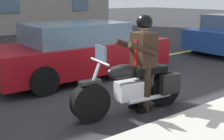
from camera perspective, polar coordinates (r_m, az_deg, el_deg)
ground_plane at (r=6.56m, az=2.13°, el=-3.48°), size 80.00×80.00×0.00m
lane_center_stripe at (r=8.16m, az=-6.67°, el=0.03°), size 60.00×0.16×0.01m
motorcycle_main at (r=5.07m, az=4.31°, el=-3.55°), size 2.22×0.76×1.26m
rider_main at (r=5.03m, az=6.20°, el=3.14°), size 0.67×0.60×1.74m
car_dark at (r=7.37m, az=-6.36°, el=3.95°), size 4.60×1.92×1.40m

